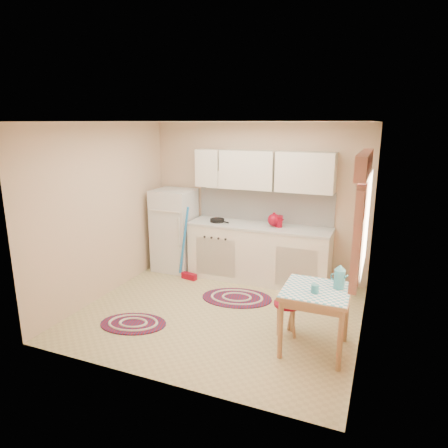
{
  "coord_description": "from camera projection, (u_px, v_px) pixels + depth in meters",
  "views": [
    {
      "loc": [
        1.92,
        -4.55,
        2.49
      ],
      "look_at": [
        -0.04,
        0.25,
        1.17
      ],
      "focal_mm": 32.0,
      "sensor_mm": 36.0,
      "label": 1
    }
  ],
  "objects": [
    {
      "name": "coffee_pot",
      "position": [
        340.0,
        276.0,
        4.34
      ],
      "size": [
        0.18,
        0.17,
        0.29
      ],
      "primitive_type": null,
      "rotation": [
        0.0,
        0.0,
        -0.4
      ],
      "color": "teal",
      "rests_on": "table"
    },
    {
      "name": "red_kettle",
      "position": [
        274.0,
        220.0,
        6.17
      ],
      "size": [
        0.24,
        0.22,
        0.22
      ],
      "primitive_type": null,
      "rotation": [
        0.0,
        0.0,
        -0.12
      ],
      "color": "maroon",
      "rests_on": "countertop"
    },
    {
      "name": "broom",
      "position": [
        188.0,
        244.0,
        6.39
      ],
      "size": [
        0.3,
        0.17,
        1.2
      ],
      "primitive_type": null,
      "rotation": [
        0.0,
        0.0,
        -0.19
      ],
      "color": "#217DD3",
      "rests_on": "ground"
    },
    {
      "name": "room_shell",
      "position": [
        237.0,
        194.0,
        5.16
      ],
      "size": [
        3.64,
        3.6,
        2.52
      ],
      "color": "tan",
      "rests_on": "ground"
    },
    {
      "name": "table",
      "position": [
        315.0,
        320.0,
        4.43
      ],
      "size": [
        0.72,
        0.72,
        0.72
      ],
      "primitive_type": "cube",
      "color": "tan",
      "rests_on": "ground"
    },
    {
      "name": "rug_left",
      "position": [
        133.0,
        324.0,
        5.07
      ],
      "size": [
        0.96,
        0.76,
        0.02
      ],
      "primitive_type": null,
      "rotation": [
        0.0,
        0.0,
        0.26
      ],
      "color": "maroon",
      "rests_on": "ground"
    },
    {
      "name": "stool",
      "position": [
        288.0,
        319.0,
        4.78
      ],
      "size": [
        0.38,
        0.38,
        0.42
      ],
      "primitive_type": "cylinder",
      "rotation": [
        0.0,
        0.0,
        -0.15
      ],
      "color": "maroon",
      "rests_on": "ground"
    },
    {
      "name": "base_cabinets",
      "position": [
        259.0,
        254.0,
        6.4
      ],
      "size": [
        2.25,
        0.6,
        0.88
      ],
      "primitive_type": "cube",
      "color": "silver",
      "rests_on": "ground"
    },
    {
      "name": "rug_center",
      "position": [
        237.0,
        298.0,
        5.82
      ],
      "size": [
        1.14,
        0.87,
        0.02
      ],
      "primitive_type": null,
      "rotation": [
        0.0,
        0.0,
        0.2
      ],
      "color": "maroon",
      "rests_on": "ground"
    },
    {
      "name": "red_canister",
      "position": [
        279.0,
        222.0,
        6.15
      ],
      "size": [
        0.13,
        0.13,
        0.16
      ],
      "primitive_type": "cylinder",
      "rotation": [
        0.0,
        0.0,
        -0.19
      ],
      "color": "maroon",
      "rests_on": "countertop"
    },
    {
      "name": "countertop",
      "position": [
        259.0,
        226.0,
        6.29
      ],
      "size": [
        2.27,
        0.62,
        0.04
      ],
      "primitive_type": "cube",
      "color": "beige",
      "rests_on": "base_cabinets"
    },
    {
      "name": "frying_pan",
      "position": [
        217.0,
        220.0,
        6.49
      ],
      "size": [
        0.31,
        0.31,
        0.05
      ],
      "primitive_type": "cylinder",
      "rotation": [
        0.0,
        0.0,
        -0.4
      ],
      "color": "black",
      "rests_on": "countertop"
    },
    {
      "name": "mug",
      "position": [
        315.0,
        289.0,
        4.24
      ],
      "size": [
        0.09,
        0.09,
        0.1
      ],
      "primitive_type": "cylinder",
      "rotation": [
        0.0,
        0.0,
        0.06
      ],
      "color": "teal",
      "rests_on": "table"
    },
    {
      "name": "fridge",
      "position": [
        174.0,
        230.0,
        6.85
      ],
      "size": [
        0.65,
        0.6,
        1.4
      ],
      "primitive_type": "cube",
      "color": "silver",
      "rests_on": "ground"
    }
  ]
}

